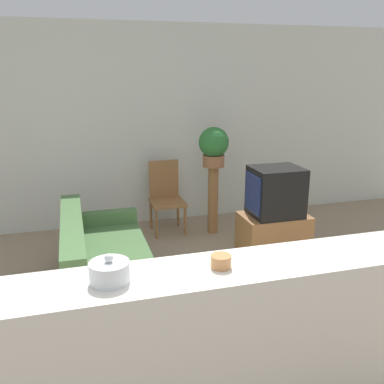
% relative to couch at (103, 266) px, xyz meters
% --- Properties ---
extents(wall_back, '(9.00, 0.06, 2.70)m').
position_rel_couch_xyz_m(wall_back, '(0.47, 1.91, 1.08)').
color(wall_back, silver).
rests_on(wall_back, ground_plane).
extents(couch, '(0.82, 1.76, 0.76)m').
position_rel_couch_xyz_m(couch, '(0.00, 0.00, 0.00)').
color(couch, '#476B3D').
rests_on(couch, ground_plane).
extents(tv_stand, '(0.75, 0.49, 0.53)m').
position_rel_couch_xyz_m(tv_stand, '(1.93, 0.24, -0.01)').
color(tv_stand, olive).
rests_on(tv_stand, ground_plane).
extents(television, '(0.56, 0.46, 0.55)m').
position_rel_couch_xyz_m(television, '(1.93, 0.24, 0.53)').
color(television, black).
rests_on(television, tv_stand).
extents(wooden_chair, '(0.44, 0.44, 0.94)m').
position_rel_couch_xyz_m(wooden_chair, '(0.95, 1.47, 0.23)').
color(wooden_chair, olive).
rests_on(wooden_chair, ground_plane).
extents(plant_stand, '(0.13, 0.13, 0.90)m').
position_rel_couch_xyz_m(plant_stand, '(1.53, 1.21, 0.18)').
color(plant_stand, olive).
rests_on(plant_stand, ground_plane).
extents(potted_plant, '(0.39, 0.39, 0.51)m').
position_rel_couch_xyz_m(potted_plant, '(1.53, 1.21, 0.90)').
color(potted_plant, '#8E5B3D').
rests_on(potted_plant, plant_stand).
extents(foreground_counter, '(2.82, 0.44, 1.06)m').
position_rel_couch_xyz_m(foreground_counter, '(0.47, -1.86, 0.26)').
color(foreground_counter, silver).
rests_on(foreground_counter, ground_plane).
extents(decorative_bowl, '(0.21, 0.21, 0.16)m').
position_rel_couch_xyz_m(decorative_bowl, '(-0.07, -1.86, 0.85)').
color(decorative_bowl, silver).
rests_on(decorative_bowl, foreground_counter).
extents(candle_jar, '(0.12, 0.12, 0.07)m').
position_rel_couch_xyz_m(candle_jar, '(0.53, -1.86, 0.82)').
color(candle_jar, '#C6844C').
rests_on(candle_jar, foreground_counter).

